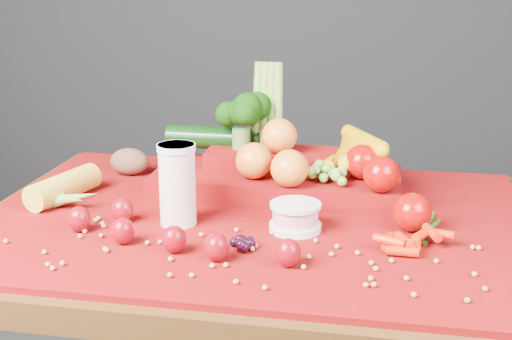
% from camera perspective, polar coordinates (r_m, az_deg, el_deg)
% --- Properties ---
extents(table, '(1.10, 0.80, 0.75)m').
position_cam_1_polar(table, '(1.43, -0.15, -7.70)').
color(table, '#3A1C0D').
rests_on(table, ground).
extents(red_cloth, '(1.05, 0.75, 0.01)m').
position_cam_1_polar(red_cloth, '(1.40, -0.16, -3.93)').
color(red_cloth, maroon).
rests_on(red_cloth, table).
extents(milk_glass, '(0.07, 0.07, 0.16)m').
position_cam_1_polar(milk_glass, '(1.34, -6.32, -0.93)').
color(milk_glass, beige).
rests_on(milk_glass, red_cloth).
extents(yogurt_bowl, '(0.10, 0.10, 0.05)m').
position_cam_1_polar(yogurt_bowl, '(1.32, 3.16, -3.68)').
color(yogurt_bowl, silver).
rests_on(yogurt_bowl, red_cloth).
extents(strawberry_scatter, '(0.44, 0.18, 0.05)m').
position_cam_1_polar(strawberry_scatter, '(1.26, -7.38, -4.87)').
color(strawberry_scatter, maroon).
rests_on(strawberry_scatter, red_cloth).
extents(dark_grape_cluster, '(0.06, 0.05, 0.03)m').
position_cam_1_polar(dark_grape_cluster, '(1.24, -1.46, -5.76)').
color(dark_grape_cluster, black).
rests_on(dark_grape_cluster, red_cloth).
extents(soybean_scatter, '(0.84, 0.24, 0.01)m').
position_cam_1_polar(soybean_scatter, '(1.21, -1.99, -6.77)').
color(soybean_scatter, '#A88048').
rests_on(soybean_scatter, red_cloth).
extents(corn_ear, '(0.22, 0.26, 0.06)m').
position_cam_1_polar(corn_ear, '(1.49, -15.06, -1.97)').
color(corn_ear, yellow).
rests_on(corn_ear, red_cloth).
extents(potato, '(0.09, 0.07, 0.06)m').
position_cam_1_polar(potato, '(1.67, -10.09, 0.67)').
color(potato, '#4F2F1D').
rests_on(potato, red_cloth).
extents(baby_carrot_pile, '(0.17, 0.17, 0.03)m').
position_cam_1_polar(baby_carrot_pile, '(1.26, 12.39, -5.64)').
color(baby_carrot_pile, red).
rests_on(baby_carrot_pile, red_cloth).
extents(green_bean_pile, '(0.14, 0.12, 0.01)m').
position_cam_1_polar(green_bean_pile, '(1.36, 12.96, -4.44)').
color(green_bean_pile, '#265513').
rests_on(green_bean_pile, red_cloth).
extents(produce_mound, '(0.58, 0.37, 0.27)m').
position_cam_1_polar(produce_mound, '(1.51, 2.46, 0.35)').
color(produce_mound, maroon).
rests_on(produce_mound, red_cloth).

